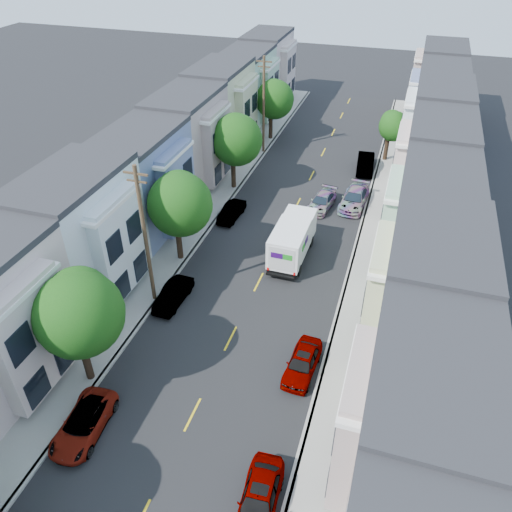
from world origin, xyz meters
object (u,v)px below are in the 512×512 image
(tree_far_r, at_px, (393,127))
(tree_c, at_px, (179,205))
(utility_pole_near, at_px, (145,237))
(lead_sedan, at_px, (322,202))
(parked_right_a, at_px, (259,499))
(parked_right_b, at_px, (302,363))
(tree_b, at_px, (78,314))
(parked_left_c, at_px, (173,295))
(parked_left_d, at_px, (232,212))
(utility_pole_far, at_px, (264,106))
(tree_d, at_px, (236,140))
(parked_right_c, at_px, (354,199))
(parked_left_b, at_px, (84,424))
(parked_right_d, at_px, (365,164))
(tree_e, at_px, (274,100))
(fedex_truck, at_px, (292,239))

(tree_far_r, bearing_deg, tree_c, -119.94)
(utility_pole_near, relative_size, lead_sedan, 2.38)
(parked_right_a, xyz_separation_m, parked_right_b, (0.00, 8.49, -0.04))
(tree_b, distance_m, tree_c, 12.42)
(parked_left_c, bearing_deg, parked_left_d, 92.22)
(parked_right_a, bearing_deg, parked_left_c, 126.54)
(utility_pole_far, bearing_deg, parked_right_b, -69.04)
(tree_d, relative_size, parked_left_c, 1.89)
(parked_left_d, bearing_deg, utility_pole_near, -93.29)
(parked_left_d, distance_m, parked_right_a, 25.56)
(tree_b, distance_m, parked_right_c, 27.40)
(tree_b, xyz_separation_m, utility_pole_far, (0.00, 33.44, 0.09))
(utility_pole_near, bearing_deg, parked_right_b, -16.15)
(tree_d, height_order, parked_right_a, tree_d)
(lead_sedan, distance_m, parked_left_b, 27.52)
(utility_pole_near, relative_size, parked_left_d, 2.70)
(parked_left_b, bearing_deg, parked_right_d, 69.98)
(tree_e, distance_m, parked_right_b, 35.18)
(utility_pole_far, bearing_deg, tree_b, -90.00)
(tree_e, bearing_deg, parked_left_d, -85.55)
(lead_sedan, xyz_separation_m, parked_left_c, (-7.10, -15.82, 0.01))
(tree_e, bearing_deg, parked_left_c, -87.30)
(parked_right_b, height_order, parked_right_c, parked_right_c)
(utility_pole_far, xyz_separation_m, parked_right_a, (11.20, -37.74, -4.42))
(utility_pole_near, height_order, parked_left_c, utility_pole_near)
(utility_pole_far, relative_size, lead_sedan, 2.38)
(lead_sedan, relative_size, parked_right_d, 0.91)
(utility_pole_far, bearing_deg, parked_left_c, -86.90)
(lead_sedan, distance_m, parked_left_c, 17.35)
(parked_right_a, bearing_deg, tree_b, 156.02)
(parked_left_b, bearing_deg, parked_right_b, 32.45)
(tree_d, distance_m, utility_pole_far, 8.82)
(lead_sedan, relative_size, parked_right_c, 0.85)
(tree_d, height_order, parked_left_b, tree_d)
(fedex_truck, bearing_deg, utility_pole_near, -134.30)
(tree_c, relative_size, tree_d, 0.99)
(tree_d, bearing_deg, parked_left_b, -87.11)
(utility_pole_far, distance_m, parked_right_d, 12.09)
(tree_e, xyz_separation_m, parked_left_c, (1.40, -29.75, -3.97))
(tree_b, bearing_deg, fedex_truck, 62.90)
(parked_left_c, bearing_deg, tree_c, 108.36)
(parked_left_b, distance_m, parked_right_b, 12.27)
(tree_b, xyz_separation_m, parked_right_a, (11.20, -4.29, -4.33))
(tree_c, relative_size, parked_left_c, 1.87)
(utility_pole_near, distance_m, parked_right_d, 27.52)
(parked_right_d, bearing_deg, utility_pole_far, 168.38)
(parked_left_d, bearing_deg, parked_right_b, -53.59)
(parked_left_c, bearing_deg, utility_pole_far, 95.31)
(tree_e, height_order, parked_left_d, tree_e)
(tree_b, xyz_separation_m, utility_pole_near, (0.00, 7.44, 0.09))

